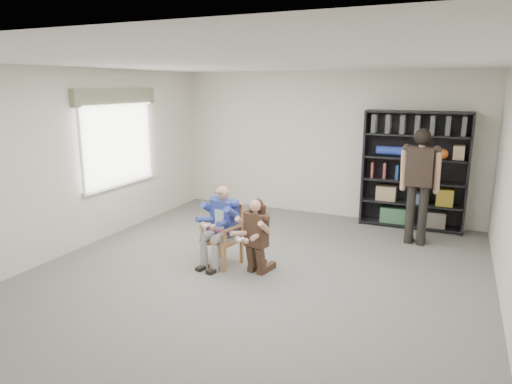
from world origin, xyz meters
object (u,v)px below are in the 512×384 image
at_px(armchair, 222,235).
at_px(bookshelf, 414,171).
at_px(seated_man, 221,226).
at_px(kneeling_woman, 255,237).
at_px(standing_man, 419,188).

distance_m(armchair, bookshelf, 3.82).
distance_m(seated_man, kneeling_woman, 0.59).
bearing_deg(armchair, kneeling_woman, 0.03).
xyz_separation_m(seated_man, bookshelf, (2.31, 2.98, 0.47)).
relative_size(armchair, kneeling_woman, 0.84).
height_order(seated_man, kneeling_woman, seated_man).
relative_size(armchair, standing_man, 0.48).
height_order(kneeling_woman, standing_man, standing_man).
bearing_deg(seated_man, bookshelf, 64.02).
height_order(bookshelf, standing_man, bookshelf).
height_order(seated_man, standing_man, standing_man).
height_order(armchair, kneeling_woman, kneeling_woman).
distance_m(kneeling_woman, bookshelf, 3.59).
bearing_deg(standing_man, armchair, -134.88).
bearing_deg(seated_man, armchair, 0.00).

